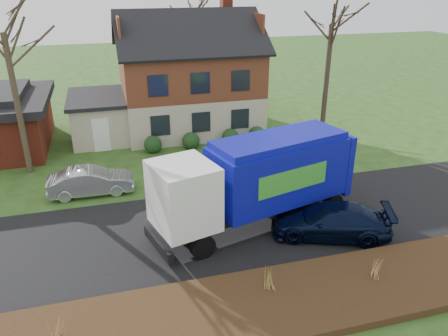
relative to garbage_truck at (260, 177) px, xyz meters
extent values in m
plane|color=#254818|center=(-2.20, 0.10, -2.25)|extent=(120.00, 120.00, 0.00)
cube|color=black|center=(-2.20, 0.10, -2.24)|extent=(80.00, 7.00, 0.02)
cube|color=black|center=(-2.20, -5.20, -2.10)|extent=(80.00, 3.50, 0.30)
cube|color=#BFB09A|center=(-0.20, 14.10, -0.90)|extent=(9.00, 7.50, 2.70)
cube|color=#522C17|center=(-0.20, 14.10, 1.85)|extent=(9.00, 7.50, 2.80)
cube|color=maroon|center=(2.80, 15.10, 6.21)|extent=(0.70, 0.90, 1.60)
cube|color=#BFB09A|center=(-6.40, 13.60, -0.95)|extent=(3.50, 5.50, 2.60)
cube|color=black|center=(-6.40, 13.60, 0.47)|extent=(3.90, 5.90, 0.24)
cylinder|color=black|center=(-2.94, -1.84, -1.75)|extent=(1.05, 0.59, 1.00)
cylinder|color=black|center=(-3.47, 0.11, -1.75)|extent=(1.05, 0.59, 1.00)
cylinder|color=black|center=(2.35, -0.41, -1.75)|extent=(1.05, 0.59, 1.00)
cylinder|color=black|center=(1.83, 1.54, -1.75)|extent=(1.05, 0.59, 1.00)
cylinder|color=black|center=(3.56, -0.08, -1.75)|extent=(1.05, 0.59, 1.00)
cylinder|color=black|center=(3.03, 1.87, -1.75)|extent=(1.05, 0.59, 1.00)
cube|color=black|center=(0.05, 0.01, -1.43)|extent=(8.30, 3.28, 0.34)
cube|color=white|center=(-3.44, -0.93, 0.06)|extent=(2.77, 2.90, 2.60)
cube|color=black|center=(-4.46, -1.21, 0.21)|extent=(0.63, 2.07, 0.87)
cube|color=black|center=(-4.56, -1.23, -1.72)|extent=(0.86, 2.39, 0.43)
cube|color=#0C109A|center=(0.93, 0.25, 0.06)|extent=(6.49, 3.91, 2.60)
cube|color=#0C109A|center=(0.93, 0.25, 1.51)|extent=(6.13, 3.55, 0.29)
cube|color=#0C109A|center=(3.95, 1.07, -0.03)|extent=(0.97, 2.46, 2.79)
cube|color=green|center=(1.11, -0.97, 0.16)|extent=(3.36, 0.94, 0.96)
cube|color=green|center=(0.47, 1.39, 0.16)|extent=(3.36, 0.94, 0.96)
imported|color=#A7AAAF|center=(-7.07, 4.94, -1.57)|extent=(4.15, 1.47, 1.37)
imported|color=black|center=(2.55, -1.76, -1.54)|extent=(5.28, 3.64, 1.42)
cylinder|color=#453829|center=(-10.39, 8.59, 1.51)|extent=(0.31, 0.31, 7.52)
cylinder|color=#3D2C24|center=(8.33, 10.18, 1.38)|extent=(0.33, 0.33, 7.25)
cylinder|color=#3E3425|center=(1.82, 21.52, 1.51)|extent=(0.29, 0.29, 7.52)
cone|color=tan|center=(-7.95, -5.18, -1.48)|extent=(0.04, 0.04, 0.94)
cone|color=tan|center=(-8.11, -5.18, -1.48)|extent=(0.04, 0.04, 0.94)
cone|color=tan|center=(-7.80, -5.18, -1.48)|extent=(0.04, 0.04, 0.94)
cone|color=tan|center=(-7.95, -5.05, -1.48)|extent=(0.04, 0.04, 0.94)
cone|color=tan|center=(-7.95, -5.30, -1.48)|extent=(0.04, 0.04, 0.94)
cone|color=#A09146|center=(-1.26, -4.61, -1.50)|extent=(0.04, 0.04, 0.91)
cone|color=#A09146|center=(-1.40, -4.61, -1.50)|extent=(0.04, 0.04, 0.91)
cone|color=#A09146|center=(-1.12, -4.61, -1.50)|extent=(0.04, 0.04, 0.91)
cone|color=#A09146|center=(-1.26, -4.49, -1.50)|extent=(0.04, 0.04, 0.91)
cone|color=#A09146|center=(-1.26, -4.72, -1.50)|extent=(0.04, 0.04, 0.91)
cone|color=tan|center=(2.65, -5.05, -1.52)|extent=(0.04, 0.04, 0.87)
cone|color=tan|center=(2.50, -5.05, -1.52)|extent=(0.04, 0.04, 0.87)
cone|color=tan|center=(2.81, -5.05, -1.52)|extent=(0.04, 0.04, 0.87)
cone|color=tan|center=(2.65, -4.93, -1.52)|extent=(0.04, 0.04, 0.87)
cone|color=tan|center=(2.65, -5.17, -1.52)|extent=(0.04, 0.04, 0.87)
camera|label=1|loc=(-5.95, -15.68, 7.80)|focal=35.00mm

